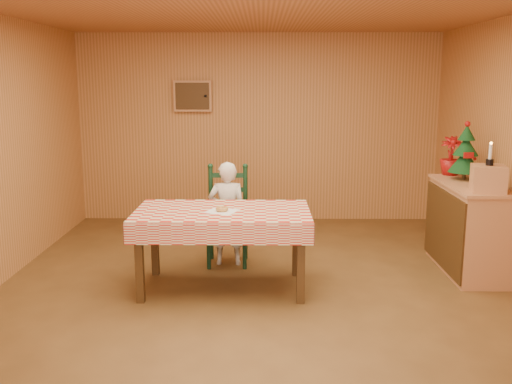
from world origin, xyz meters
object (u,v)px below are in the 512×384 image
storage_bin (481,261)px  crate (488,178)px  dining_table (222,219)px  ladder_chair (228,218)px  shelf_unit (468,228)px  seated_child (227,214)px  christmas_tree (465,153)px

storage_bin → crate: bearing=-109.9°
dining_table → storage_bin: size_ratio=4.80×
crate → storage_bin: size_ratio=0.87×
ladder_chair → shelf_unit: ladder_chair is taller
ladder_chair → crate: crate is taller
seated_child → christmas_tree: size_ratio=1.81×
shelf_unit → christmas_tree: size_ratio=2.00×
seated_child → dining_table: bearing=90.0°
christmas_tree → dining_table: bearing=-162.9°
crate → seated_child: bearing=166.5°
dining_table → seated_child: bearing=90.0°
ladder_chair → storage_bin: (2.59, -0.47, -0.33)m
storage_bin → christmas_tree: bearing=98.2°
storage_bin → seated_child: bearing=170.8°
ladder_chair → storage_bin: ladder_chair is taller
dining_table → seated_child: (0.00, 0.73, -0.13)m
ladder_chair → storage_bin: 2.65m
crate → christmas_tree: bearing=90.0°
seated_child → storage_bin: bearing=170.8°
ladder_chair → storage_bin: size_ratio=3.13×
shelf_unit → ladder_chair: bearing=174.1°
shelf_unit → storage_bin: shelf_unit is taller
ladder_chair → shelf_unit: 2.52m
dining_table → storage_bin: 2.66m
shelf_unit → crate: crate is taller
crate → christmas_tree: (-0.00, 0.65, 0.16)m
ladder_chair → crate: bearing=-14.7°
crate → storage_bin: (0.07, 0.19, -0.88)m
crate → christmas_tree: size_ratio=0.48×
dining_table → storage_bin: dining_table is taller
ladder_chair → crate: (2.52, -0.66, 0.55)m
ladder_chair → crate: 2.66m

